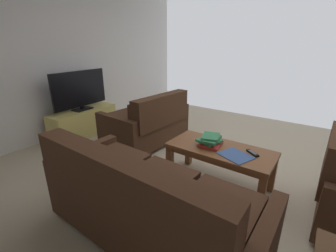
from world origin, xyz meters
TOP-DOWN VIEW (x-y plane):
  - ground_plane at (0.00, 0.00)m, footprint 5.92×5.41m
  - wall_right at (2.96, 0.00)m, footprint 0.12×5.41m
  - sofa_main at (0.17, 1.35)m, footprint 1.84×0.81m
  - loveseat_near at (1.44, -0.16)m, footprint 0.90×1.33m
  - coffee_table at (0.03, 0.25)m, footprint 1.15×0.53m
  - tv_stand at (2.64, 0.20)m, footprint 0.46×1.24m
  - flat_tv at (2.64, 0.20)m, footprint 0.22×1.04m
  - book_stack at (0.16, 0.26)m, footprint 0.29×0.31m
  - tv_remote at (-0.30, 0.19)m, footprint 0.15×0.13m
  - loose_magazine at (-0.17, 0.34)m, footprint 0.38×0.35m

SIDE VIEW (x-z plane):
  - ground_plane at x=0.00m, z-range -0.01..0.00m
  - tv_stand at x=2.64m, z-range 0.00..0.47m
  - loveseat_near at x=1.44m, z-range -0.06..0.79m
  - sofa_main at x=0.17m, z-range -0.06..0.82m
  - coffee_table at x=0.03m, z-range 0.16..0.63m
  - loose_magazine at x=-0.17m, z-range 0.47..0.48m
  - tv_remote at x=-0.30m, z-range 0.47..0.49m
  - book_stack at x=0.16m, z-range 0.47..0.59m
  - flat_tv at x=2.64m, z-range 0.48..1.15m
  - wall_right at x=2.96m, z-range 0.00..2.80m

